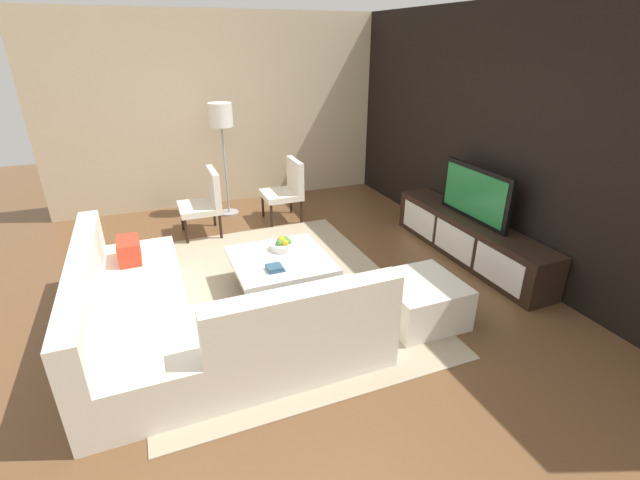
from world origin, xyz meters
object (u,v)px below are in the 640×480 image
object	(u,v)px
sectional_couch	(190,318)
book_stack	(275,268)
accent_chair_near	(206,199)
accent_chair_far	(287,187)
media_console	(468,239)
coffee_table	(281,273)
fruit_bowl	(284,245)
television	(475,194)
floor_lamp	(221,122)
ottoman	(420,301)

from	to	relation	value
sectional_couch	book_stack	size ratio (longest dim) A/B	13.80
accent_chair_near	accent_chair_far	bearing A→B (deg)	85.51
media_console	coffee_table	xyz separation A→B (m)	(-0.10, -2.30, -0.05)
media_console	fruit_bowl	bearing A→B (deg)	-97.30
coffee_table	book_stack	xyz separation A→B (m)	(0.22, -0.12, 0.20)
accent_chair_near	book_stack	size ratio (longest dim) A/B	5.06
accent_chair_near	television	bearing A→B (deg)	45.67
media_console	sectional_couch	distance (m)	3.32
book_stack	coffee_table	bearing A→B (deg)	151.34
coffee_table	fruit_bowl	distance (m)	0.31
television	book_stack	size ratio (longest dim) A/B	6.33
floor_lamp	fruit_bowl	bearing A→B (deg)	3.85
coffee_table	accent_chair_near	distance (m)	1.89
fruit_bowl	book_stack	size ratio (longest dim) A/B	1.63
media_console	fruit_bowl	size ratio (longest dim) A/B	8.46
ottoman	television	bearing A→B (deg)	125.09
media_console	sectional_couch	bearing A→B (deg)	-81.19
coffee_table	accent_chair_far	world-z (taller)	accent_chair_far
floor_lamp	accent_chair_far	bearing A→B (deg)	54.23
coffee_table	ottoman	bearing A→B (deg)	46.63
television	accent_chair_near	size ratio (longest dim) A/B	1.25
television	sectional_couch	bearing A→B (deg)	-81.19
media_console	ottoman	bearing A→B (deg)	-54.90
media_console	accent_chair_far	bearing A→B (deg)	-141.69
ottoman	fruit_bowl	bearing A→B (deg)	-141.05
accent_chair_near	accent_chair_far	size ratio (longest dim) A/B	1.00
television	ottoman	world-z (taller)	television
accent_chair_near	floor_lamp	xyz separation A→B (m)	(-0.65, 0.40, 0.87)
floor_lamp	accent_chair_far	xyz separation A→B (m)	(0.55, 0.76, -0.87)
sectional_couch	accent_chair_far	bearing A→B (deg)	146.19
sectional_couch	ottoman	world-z (taller)	sectional_couch
book_stack	accent_chair_far	bearing A→B (deg)	158.79
coffee_table	accent_chair_near	xyz separation A→B (m)	(-1.81, -0.46, 0.29)
sectional_couch	floor_lamp	distance (m)	3.38
ottoman	book_stack	distance (m)	1.40
media_console	accent_chair_far	distance (m)	2.58
coffee_table	fruit_bowl	xyz separation A→B (m)	(-0.18, 0.10, 0.23)
media_console	ottoman	distance (m)	1.54
coffee_table	ottoman	distance (m)	1.43
media_console	book_stack	world-z (taller)	media_console
sectional_couch	floor_lamp	size ratio (longest dim) A/B	1.47
television	coffee_table	distance (m)	2.38
accent_chair_near	accent_chair_far	xyz separation A→B (m)	(-0.10, 1.16, -0.00)
fruit_bowl	floor_lamp	bearing A→B (deg)	-176.15
coffee_table	fruit_bowl	world-z (taller)	fruit_bowl
sectional_couch	media_console	bearing A→B (deg)	98.81
sectional_couch	coffee_table	distance (m)	1.16
coffee_table	accent_chair_far	bearing A→B (deg)	159.72
media_console	sectional_couch	xyz separation A→B (m)	(0.51, -3.28, 0.03)
accent_chair_near	book_stack	bearing A→B (deg)	-0.26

